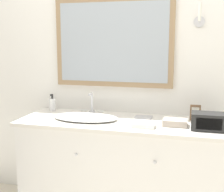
# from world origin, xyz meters

# --- Properties ---
(wall_back) EXTENTS (8.00, 0.18, 2.55)m
(wall_back) POSITION_xyz_m (-0.00, 0.65, 1.28)
(wall_back) COLOR white
(wall_back) RESTS_ON ground_plane
(vanity_counter) EXTENTS (1.71, 0.61, 0.85)m
(vanity_counter) POSITION_xyz_m (0.00, 0.32, 0.43)
(vanity_counter) COLOR white
(vanity_counter) RESTS_ON ground_plane
(sink_basin) EXTENTS (0.55, 0.37, 0.20)m
(sink_basin) POSITION_xyz_m (-0.32, 0.30, 0.87)
(sink_basin) COLOR white
(sink_basin) RESTS_ON vanity_counter
(soap_bottle) EXTENTS (0.06, 0.06, 0.16)m
(soap_bottle) POSITION_xyz_m (-0.72, 0.52, 0.91)
(soap_bottle) COLOR white
(soap_bottle) RESTS_ON vanity_counter
(appliance_box) EXTENTS (0.25, 0.15, 0.12)m
(appliance_box) POSITION_xyz_m (0.66, 0.23, 0.91)
(appliance_box) COLOR black
(appliance_box) RESTS_ON vanity_counter
(picture_frame) EXTENTS (0.08, 0.01, 0.13)m
(picture_frame) POSITION_xyz_m (0.56, 0.47, 0.92)
(picture_frame) COLOR brown
(picture_frame) RESTS_ON vanity_counter
(hand_towel_near_sink) EXTENTS (0.18, 0.13, 0.05)m
(hand_towel_near_sink) POSITION_xyz_m (0.42, 0.28, 0.88)
(hand_towel_near_sink) COLOR #B7A899
(hand_towel_near_sink) RESTS_ON vanity_counter
(hand_towel_far_corner) EXTENTS (0.17, 0.11, 0.03)m
(hand_towel_far_corner) POSITION_xyz_m (0.19, 0.18, 0.87)
(hand_towel_far_corner) COLOR white
(hand_towel_far_corner) RESTS_ON vanity_counter
(metal_tray) EXTENTS (0.14, 0.11, 0.01)m
(metal_tray) POSITION_xyz_m (0.14, 0.47, 0.86)
(metal_tray) COLOR #ADADB2
(metal_tray) RESTS_ON vanity_counter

